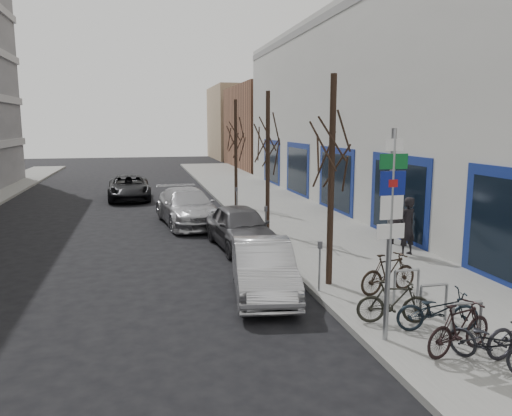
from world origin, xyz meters
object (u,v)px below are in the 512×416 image
tree_mid (268,129)px  meter_back (237,198)px  meter_front (320,261)px  bike_mid_curb (438,307)px  tree_far (236,128)px  parked_car_back (187,207)px  highway_sign_pole (390,223)px  tree_near (332,131)px  bike_near_left (493,340)px  bike_near_right (460,328)px  pedestrian_far (395,218)px  bike_mid_inner (394,302)px  pedestrian_near (407,226)px  meter_mid (266,220)px  bike_far_inner (389,273)px  parked_car_mid (240,227)px  lane_car (129,188)px  parked_car_front (263,268)px  bike_rack (433,298)px

tree_mid → meter_back: size_ratio=4.33×
meter_front → meter_back: 11.00m
meter_front → bike_mid_curb: (1.46, -2.86, -0.26)m
tree_far → parked_car_back: 5.58m
highway_sign_pole → tree_mid: bearing=88.9°
tree_near → tree_mid: 6.50m
tree_mid → tree_far: 6.50m
tree_far → bike_near_left: bearing=-86.7°
meter_front → parked_car_back: parked_car_back is taller
tree_near → bike_near_right: (0.81, -4.35, -3.46)m
tree_near → pedestrian_far: size_ratio=3.10×
bike_near_right → bike_mid_inner: 1.62m
parked_car_back → pedestrian_near: 9.64m
tree_far → meter_mid: bearing=-93.2°
tree_near → tree_mid: size_ratio=1.00×
parked_car_back → bike_near_left: bearing=-82.4°
highway_sign_pole → bike_far_inner: size_ratio=2.47×
tree_mid → parked_car_mid: size_ratio=1.26×
bike_mid_inner → lane_car: lane_car is taller
meter_back → bike_near_right: size_ratio=0.78×
parked_car_mid → pedestrian_near: (4.83, -2.71, 0.34)m
parked_car_front → parked_car_mid: size_ratio=0.95×
bike_rack → bike_near_left: size_ratio=1.43×
parked_car_back → lane_car: parked_car_back is taller
parked_car_front → tree_near: bearing=7.2°
parked_car_back → pedestrian_near: (6.25, -7.33, 0.32)m
bike_near_left → tree_far: bearing=67.8°
tree_near → meter_mid: 5.95m
tree_mid → pedestrian_far: tree_mid is taller
bike_rack → parked_car_mid: bearing=108.3°
meter_back → tree_near: bearing=-87.5°
bike_rack → parked_car_front: 4.16m
meter_mid → parked_car_front: meter_mid is taller
bike_mid_inner → parked_car_back: size_ratio=0.29×
highway_sign_pole → lane_car: (-5.20, 21.07, -1.77)m
parked_car_front → parked_car_back: size_ratio=0.78×
bike_far_inner → pedestrian_far: (2.75, 4.81, 0.37)m
bike_near_right → parked_car_front: (-2.58, 4.36, 0.03)m
bike_far_inner → parked_car_mid: size_ratio=0.39×
meter_mid → bike_far_inner: 6.25m
lane_car → bike_mid_inner: bearing=-76.2°
meter_back → bike_far_inner: meter_back is taller
tree_mid → meter_front: bearing=-93.7°
tree_near → bike_rack: bearing=-67.5°
bike_near_right → pedestrian_far: (3.09, 8.12, 0.39)m
highway_sign_pole → tree_near: (0.20, 3.51, 1.65)m
bike_mid_curb → parked_car_mid: 8.60m
bike_mid_curb → bike_far_inner: 2.33m
parked_car_front → bike_far_inner: bearing=-12.0°
bike_rack → bike_near_right: size_ratio=1.38×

